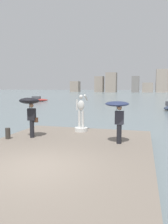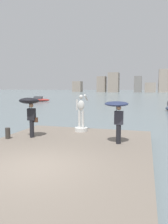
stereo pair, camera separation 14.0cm
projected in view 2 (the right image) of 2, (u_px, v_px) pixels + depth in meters
name	position (u px, v px, depth m)	size (l,w,h in m)	color
ground_plane	(130.00, 101.00, 45.22)	(400.00, 400.00, 0.00)	slate
pier	(59.00, 155.00, 8.85)	(7.28, 9.87, 0.40)	slate
statue_white_figure	(81.00, 119.00, 12.52)	(0.75, 0.94, 2.14)	silver
onlooker_left	(30.00, 106.00, 10.92)	(1.12, 1.14, 2.05)	black
onlooker_right	(117.00, 110.00, 9.71)	(1.08, 1.09, 1.92)	black
mooring_bollard	(8.00, 133.00, 10.77)	(0.24, 0.24, 0.54)	#38332D
boat_far	(39.00, 99.00, 45.58)	(4.43, 1.84, 1.07)	#9E2D28
distant_skyline	(145.00, 84.00, 130.34)	(81.47, 13.29, 13.61)	gray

